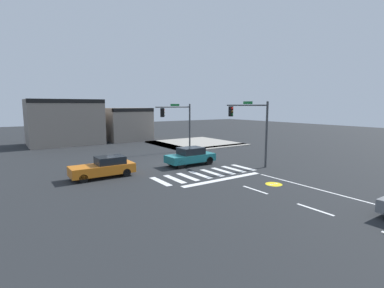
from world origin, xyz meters
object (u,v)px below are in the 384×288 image
car_teal (190,156)px  car_orange (104,167)px  traffic_signal_southeast (249,120)px  traffic_signal_northeast (178,119)px

car_teal → car_orange: size_ratio=0.96×
car_orange → traffic_signal_southeast: bearing=169.2°
traffic_signal_northeast → car_orange: 12.61m
car_teal → traffic_signal_northeast: bearing=-112.7°
traffic_signal_northeast → car_orange: (-10.27, -6.68, -2.96)m
traffic_signal_southeast → car_teal: size_ratio=1.29×
traffic_signal_southeast → car_orange: 12.77m
car_teal → car_orange: bearing=-0.2°
traffic_signal_northeast → car_teal: 7.82m
traffic_signal_northeast → car_orange: size_ratio=1.20×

